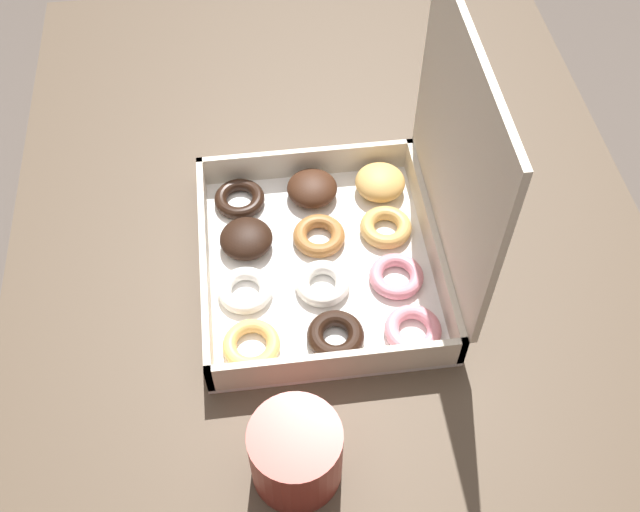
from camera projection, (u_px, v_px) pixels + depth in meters
The scene contains 4 objects.
ground_plane at pixel (328, 472), 1.54m from camera, with size 8.00×8.00×0.00m, color #564C44.
dining_table at pixel (332, 298), 1.02m from camera, with size 1.16×0.81×0.75m.
donut_box at pixel (351, 231), 0.88m from camera, with size 0.31×0.29×0.32m.
coffee_mug at pixel (296, 453), 0.73m from camera, with size 0.09×0.09×0.09m.
Camera 1 is at (0.56, -0.09, 1.50)m, focal length 42.00 mm.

